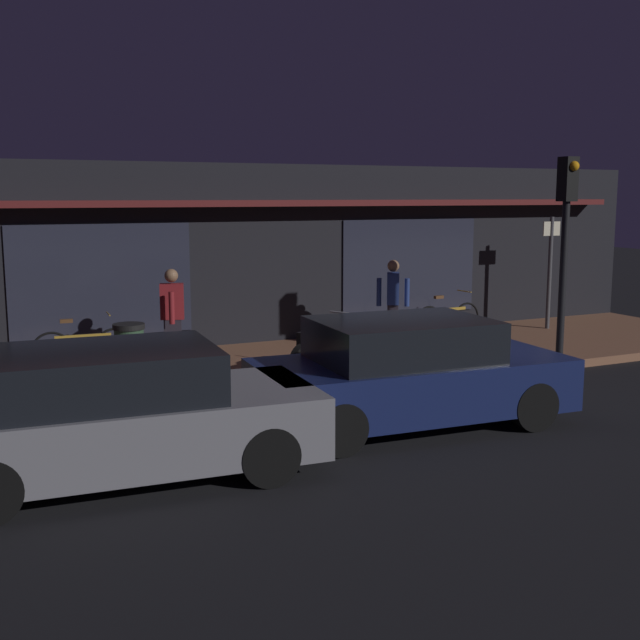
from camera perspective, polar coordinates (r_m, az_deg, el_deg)
name	(u,v)px	position (r m, az deg, el deg)	size (l,w,h in m)	color
ground_plane	(401,410)	(11.23, 5.88, -6.49)	(60.00, 60.00, 0.00)	black
sidewalk_slab	(312,364)	(13.79, -0.57, -3.20)	(18.00, 4.00, 0.15)	brown
storefront_building	(245,253)	(16.66, -5.47, 4.88)	(18.00, 3.30, 3.60)	black
motorcycle	(326,345)	(12.50, 0.44, -1.80)	(1.56, 0.94, 0.97)	black
bicycle_parked	(83,348)	(13.56, -16.78, -1.93)	(1.66, 0.42, 0.91)	black
bicycle_extra	(448,319)	(16.24, 9.24, 0.09)	(1.66, 0.42, 0.91)	black
person_photographer	(172,317)	(13.05, -10.65, 0.20)	(0.43, 0.61, 1.67)	#28232D
person_bystander	(393,302)	(14.68, 5.30, 1.28)	(0.57, 0.44, 1.67)	#28232D
sign_post	(550,266)	(17.56, 16.33, 3.80)	(0.44, 0.09, 2.40)	#47474C
trash_bin	(130,354)	(12.28, -13.63, -2.38)	(0.48, 0.48, 0.93)	#2D4C33
traffic_light_pole	(566,228)	(13.27, 17.37, 6.38)	(0.24, 0.33, 3.60)	black
parked_car_near	(120,414)	(8.62, -14.28, -6.65)	(4.21, 2.03, 1.42)	black
parked_car_far	(409,373)	(10.31, 6.46, -3.86)	(4.20, 2.01, 1.42)	black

